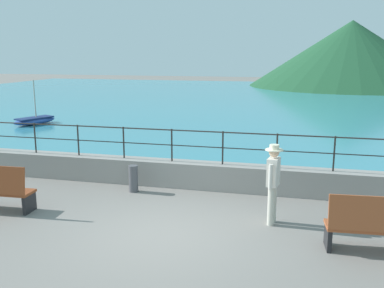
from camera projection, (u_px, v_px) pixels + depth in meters
The scene contains 10 objects.
ground_plane at pixel (161, 234), 8.67m from camera, with size 120.00×120.00×0.00m, color slate.
promenade_wall at pixel (197, 175), 11.64m from camera, with size 20.00×0.56×0.70m, color gray.
railing at pixel (197, 141), 11.44m from camera, with size 18.44×0.04×0.90m.
lake_water at pixel (263, 100), 33.20m from camera, with size 64.00×44.32×0.06m, color teal.
hill_main at pixel (351, 54), 46.39m from camera, with size 21.95×21.95×7.14m, color #1E4C2D.
hill_secondary at pixel (302, 70), 48.27m from camera, with size 11.66×11.66×3.57m, color #1E4C2D.
bench_far at pixel (375, 225), 7.72m from camera, with size 1.74×0.69×1.13m.
person_walking at pixel (273, 180), 9.01m from camera, with size 0.38×0.56×1.75m.
bollard at pixel (133, 179), 11.27m from camera, with size 0.24×0.24×0.72m, color #4C4C51.
boat_2 at pixel (35, 120), 21.71m from camera, with size 1.72×2.47×2.25m.
Camera 1 is at (2.57, -7.71, 3.61)m, focal length 39.76 mm.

